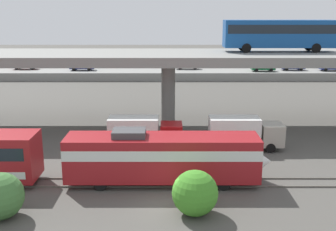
# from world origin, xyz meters

# --- Properties ---
(ground_plane) EXTENTS (260.00, 260.00, 0.00)m
(ground_plane) POSITION_xyz_m (0.00, 0.00, 0.00)
(ground_plane) COLOR #4C4944
(rail_strip_near) EXTENTS (110.00, 0.12, 0.12)m
(rail_strip_near) POSITION_xyz_m (0.00, 3.22, 0.06)
(rail_strip_near) COLOR #59544C
(rail_strip_near) RESTS_ON ground_plane
(rail_strip_far) EXTENTS (110.00, 0.12, 0.12)m
(rail_strip_far) POSITION_xyz_m (0.00, 4.78, 0.06)
(rail_strip_far) COLOR #59544C
(rail_strip_far) RESTS_ON ground_plane
(train_locomotive) EXTENTS (15.18, 3.04, 4.18)m
(train_locomotive) POSITION_xyz_m (0.26, 4.00, 2.19)
(train_locomotive) COLOR maroon
(train_locomotive) RESTS_ON ground_plane
(highway_overpass) EXTENTS (96.00, 10.04, 8.17)m
(highway_overpass) POSITION_xyz_m (-0.00, 20.00, 7.35)
(highway_overpass) COLOR gray
(highway_overpass) RESTS_ON ground_plane
(transit_bus_on_overpass) EXTENTS (12.00, 2.68, 3.40)m
(transit_bus_on_overpass) POSITION_xyz_m (12.08, 21.06, 10.23)
(transit_bus_on_overpass) COLOR #14478C
(transit_bus_on_overpass) RESTS_ON highway_overpass
(service_truck_west) EXTENTS (6.80, 2.46, 3.04)m
(service_truck_west) POSITION_xyz_m (-2.34, 12.03, 1.64)
(service_truck_west) COLOR maroon
(service_truck_west) RESTS_ON ground_plane
(service_truck_east) EXTENTS (6.80, 2.46, 3.04)m
(service_truck_east) POSITION_xyz_m (6.99, 12.03, 1.64)
(service_truck_east) COLOR #9E998C
(service_truck_east) RESTS_ON ground_plane
(pier_parking_lot) EXTENTS (74.75, 10.09, 1.48)m
(pier_parking_lot) POSITION_xyz_m (0.00, 55.00, 0.74)
(pier_parking_lot) COLOR gray
(pier_parking_lot) RESTS_ON ground_plane
(parked_car_0) EXTENTS (4.58, 1.83, 1.50)m
(parked_car_0) POSITION_xyz_m (3.66, 55.34, 2.25)
(parked_car_0) COLOR #B7B7BC
(parked_car_0) RESTS_ON pier_parking_lot
(parked_car_1) EXTENTS (4.37, 1.94, 1.50)m
(parked_car_1) POSITION_xyz_m (23.47, 53.95, 2.25)
(parked_car_1) COLOR navy
(parked_car_1) RESTS_ON pier_parking_lot
(parked_car_2) EXTENTS (4.58, 1.88, 1.50)m
(parked_car_2) POSITION_xyz_m (-27.42, 55.15, 2.25)
(parked_car_2) COLOR maroon
(parked_car_2) RESTS_ON pier_parking_lot
(parked_car_3) EXTENTS (4.42, 1.98, 1.50)m
(parked_car_3) POSITION_xyz_m (30.50, 53.12, 2.25)
(parked_car_3) COLOR navy
(parked_car_3) RESTS_ON pier_parking_lot
(parked_car_4) EXTENTS (4.42, 1.95, 1.50)m
(parked_car_4) POSITION_xyz_m (31.17, 56.55, 2.25)
(parked_car_4) COLOR black
(parked_car_4) RESTS_ON pier_parking_lot
(parked_car_5) EXTENTS (4.57, 1.88, 1.50)m
(parked_car_5) POSITION_xyz_m (-16.22, 53.69, 2.25)
(parked_car_5) COLOR navy
(parked_car_5) RESTS_ON pier_parking_lot
(parked_car_6) EXTENTS (4.33, 1.92, 1.50)m
(parked_car_6) POSITION_xyz_m (17.64, 52.52, 2.25)
(parked_car_6) COLOR #0C4C26
(parked_car_6) RESTS_ON pier_parking_lot
(harbor_water) EXTENTS (140.00, 36.00, 0.01)m
(harbor_water) POSITION_xyz_m (0.00, 78.00, 0.00)
(harbor_water) COLOR #385B7A
(harbor_water) RESTS_ON ground_plane
(shrub_right) EXTENTS (2.94, 2.94, 2.94)m
(shrub_right) POSITION_xyz_m (1.67, -0.96, 1.47)
(shrub_right) COLOR #3F8A27
(shrub_right) RESTS_ON ground_plane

